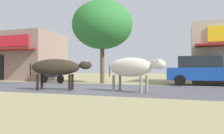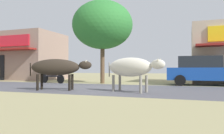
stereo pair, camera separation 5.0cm
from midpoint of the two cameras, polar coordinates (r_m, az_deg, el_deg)
The scene contains 8 objects.
ground at distance 10.37m, azimuth -3.89°, elevation -5.62°, with size 80.00×80.00×0.00m, color tan.
asphalt_road at distance 10.37m, azimuth -3.89°, elevation -5.61°, with size 72.00×5.45×0.00m, color #515058.
storefront_left_cafe at distance 22.12m, azimuth -24.12°, elevation 2.48°, with size 8.44×5.32×4.16m.
roadside_tree at distance 14.17m, azimuth -2.69°, elevation 11.01°, with size 3.89×3.89×5.33m.
parked_hatchback_car at distance 13.26m, azimuth 22.75°, elevation -0.85°, with size 4.12×1.97×1.64m.
parked_motorcycle at distance 14.61m, azimuth -15.59°, elevation -2.35°, with size 1.95×0.35×1.03m.
cow_near_brown at distance 9.65m, azimuth -14.53°, elevation -0.14°, with size 2.71×1.16×1.35m.
cow_far_dark at distance 8.62m, azimuth 4.93°, elevation -0.11°, with size 2.51×1.21×1.38m.
Camera 1 is at (4.09, -9.49, 0.90)m, focal length 34.52 mm.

